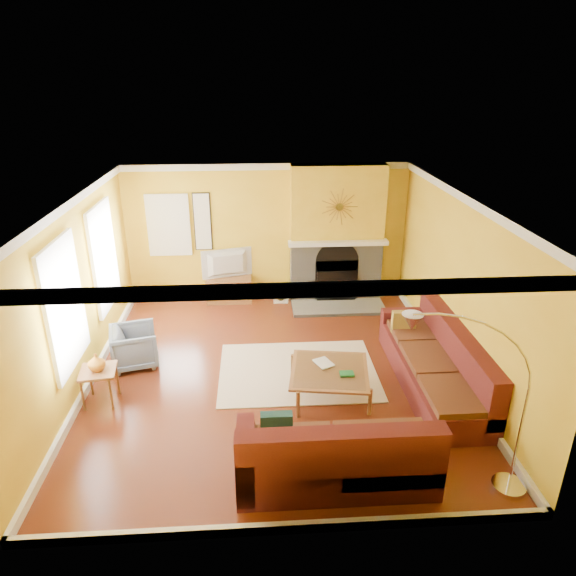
{
  "coord_description": "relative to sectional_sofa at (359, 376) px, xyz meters",
  "views": [
    {
      "loc": [
        -0.23,
        -6.76,
        4.26
      ],
      "look_at": [
        0.24,
        0.4,
        1.24
      ],
      "focal_mm": 32.0,
      "sensor_mm": 36.0,
      "label": 1
    }
  ],
  "objects": [
    {
      "name": "hearth",
      "position": [
        0.22,
        3.13,
        -0.42
      ],
      "size": [
        1.8,
        0.7,
        0.06
      ],
      "primitive_type": "cube",
      "color": "gray",
      "rests_on": "floor"
    },
    {
      "name": "window_left_far",
      "position": [
        -3.85,
        0.28,
        1.05
      ],
      "size": [
        0.06,
        1.22,
        1.72
      ],
      "primitive_type": "cube",
      "color": "white",
      "rests_on": "wall_left"
    },
    {
      "name": "book",
      "position": [
        -0.53,
        0.35,
        -0.01
      ],
      "size": [
        0.31,
        0.35,
        0.03
      ],
      "primitive_type": "imported",
      "rotation": [
        0.0,
        0.0,
        0.43
      ],
      "color": "white",
      "rests_on": "coffee_table"
    },
    {
      "name": "sunburst",
      "position": [
        0.22,
        3.45,
        1.5
      ],
      "size": [
        0.7,
        0.04,
        0.7
      ],
      "primitive_type": null,
      "color": "olive",
      "rests_on": "fireplace"
    },
    {
      "name": "baseboard",
      "position": [
        -1.13,
        0.88,
        -0.39
      ],
      "size": [
        5.5,
        6.0,
        0.12
      ],
      "primitive_type": null,
      "color": "white",
      "rests_on": "floor"
    },
    {
      "name": "crown_molding",
      "position": [
        -1.13,
        0.88,
        2.19
      ],
      "size": [
        5.5,
        6.0,
        0.12
      ],
      "primitive_type": null,
      "color": "white",
      "rests_on": "ceiling"
    },
    {
      "name": "sectional_sofa",
      "position": [
        0.0,
        0.0,
        0.0
      ],
      "size": [
        3.25,
        3.65,
        0.9
      ],
      "primitive_type": null,
      "color": "#581C1C",
      "rests_on": "floor"
    },
    {
      "name": "wall_back",
      "position": [
        -1.13,
        3.89,
        0.9
      ],
      "size": [
        5.5,
        0.02,
        2.7
      ],
      "primitive_type": "cube",
      "color": "yellow",
      "rests_on": "ground"
    },
    {
      "name": "armchair",
      "position": [
        -3.29,
        1.28,
        -0.13
      ],
      "size": [
        0.84,
        0.82,
        0.63
      ],
      "primitive_type": "imported",
      "rotation": [
        0.0,
        0.0,
        1.81
      ],
      "color": "slate",
      "rests_on": "floor"
    },
    {
      "name": "floor",
      "position": [
        -1.13,
        0.88,
        -0.46
      ],
      "size": [
        5.5,
        6.0,
        0.02
      ],
      "primitive_type": "cube",
      "color": "maroon",
      "rests_on": "ground"
    },
    {
      "name": "tv",
      "position": [
        -1.91,
        3.64,
        0.33
      ],
      "size": [
        1.01,
        0.4,
        0.58
      ],
      "primitive_type": "imported",
      "rotation": [
        0.0,
        0.0,
        3.42
      ],
      "color": "black",
      "rests_on": "media_console"
    },
    {
      "name": "coffee_table",
      "position": [
        -0.37,
        0.25,
        -0.24
      ],
      "size": [
        1.22,
        1.22,
        0.42
      ],
      "primitive_type": null,
      "rotation": [
        0.0,
        0.0,
        -0.15
      ],
      "color": "white",
      "rests_on": "floor"
    },
    {
      "name": "rug",
      "position": [
        -0.76,
        0.89,
        -0.44
      ],
      "size": [
        2.4,
        1.8,
        0.02
      ],
      "primitive_type": "cube",
      "color": "beige",
      "rests_on": "floor"
    },
    {
      "name": "wall_right",
      "position": [
        1.63,
        0.88,
        0.9
      ],
      "size": [
        0.02,
        6.0,
        2.7
      ],
      "primitive_type": "cube",
      "color": "yellow",
      "rests_on": "ground"
    },
    {
      "name": "mantel",
      "position": [
        0.22,
        3.44,
        0.8
      ],
      "size": [
        1.92,
        0.22,
        0.08
      ],
      "primitive_type": "cube",
      "color": "white",
      "rests_on": "fireplace"
    },
    {
      "name": "wall_left",
      "position": [
        -3.89,
        0.88,
        0.9
      ],
      "size": [
        0.02,
        6.0,
        2.7
      ],
      "primitive_type": "cube",
      "color": "yellow",
      "rests_on": "ground"
    },
    {
      "name": "subwoofer",
      "position": [
        -0.88,
        3.59,
        -0.31
      ],
      "size": [
        0.28,
        0.28,
        0.28
      ],
      "primitive_type": "cube",
      "color": "white",
      "rests_on": "floor"
    },
    {
      "name": "arc_lamp",
      "position": [
        0.78,
        -1.67,
        0.64
      ],
      "size": [
        1.38,
        0.36,
        2.18
      ],
      "primitive_type": null,
      "color": "silver",
      "rests_on": "floor"
    },
    {
      "name": "side_table",
      "position": [
        -3.55,
        0.29,
        -0.19
      ],
      "size": [
        0.53,
        0.53,
        0.52
      ],
      "primitive_type": null,
      "rotation": [
        0.0,
        0.0,
        0.13
      ],
      "color": "brown",
      "rests_on": "floor"
    },
    {
      "name": "media_console",
      "position": [
        -1.91,
        3.64,
        -0.2
      ],
      "size": [
        0.9,
        0.4,
        0.49
      ],
      "primitive_type": "cube",
      "color": "brown",
      "rests_on": "floor"
    },
    {
      "name": "wall_front",
      "position": [
        -1.13,
        -2.13,
        0.9
      ],
      "size": [
        5.5,
        0.02,
        2.7
      ],
      "primitive_type": "cube",
      "color": "yellow",
      "rests_on": "ground"
    },
    {
      "name": "fireplace",
      "position": [
        0.22,
        3.68,
        0.9
      ],
      "size": [
        1.8,
        0.4,
        2.7
      ],
      "primitive_type": null,
      "color": "gray",
      "rests_on": "floor"
    },
    {
      "name": "wall_art",
      "position": [
        -2.38,
        3.85,
        1.15
      ],
      "size": [
        0.34,
        0.04,
        1.14
      ],
      "primitive_type": "cube",
      "color": "white",
      "rests_on": "wall_back"
    },
    {
      "name": "window_left_near",
      "position": [
        -3.85,
        2.18,
        1.05
      ],
      "size": [
        0.06,
        1.22,
        1.72
      ],
      "primitive_type": "cube",
      "color": "white",
      "rests_on": "wall_left"
    },
    {
      "name": "ceiling",
      "position": [
        -1.13,
        0.88,
        2.26
      ],
      "size": [
        5.5,
        6.0,
        0.02
      ],
      "primitive_type": "cube",
      "color": "white",
      "rests_on": "ground"
    },
    {
      "name": "vase",
      "position": [
        -3.55,
        0.29,
        0.19
      ],
      "size": [
        0.3,
        0.3,
        0.25
      ],
      "primitive_type": "imported",
      "rotation": [
        0.0,
        0.0,
        -0.37
      ],
      "color": "orange",
      "rests_on": "side_table"
    },
    {
      "name": "window_back",
      "position": [
        -3.03,
        3.84,
        1.1
      ],
      "size": [
        0.82,
        0.06,
        1.22
      ],
      "primitive_type": "cube",
      "color": "white",
      "rests_on": "wall_back"
    }
  ]
}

